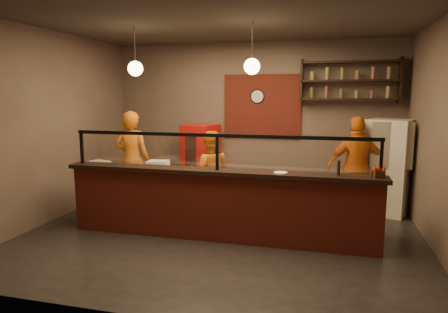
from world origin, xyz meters
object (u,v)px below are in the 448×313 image
(red_cooler, at_px, (201,161))
(cook_mid, at_px, (210,173))
(fridge, at_px, (388,167))
(condiment_caddy, at_px, (379,174))
(pepper_mill, at_px, (339,168))
(cook_right, at_px, (357,167))
(wall_clock, at_px, (257,96))
(cook_left, at_px, (132,159))
(pizza_dough, at_px, (221,173))

(red_cooler, bearing_deg, cook_mid, -47.71)
(fridge, relative_size, condiment_caddy, 10.30)
(fridge, xyz_separation_m, pepper_mill, (-0.91, -2.05, 0.31))
(red_cooler, bearing_deg, cook_right, 3.89)
(wall_clock, distance_m, cook_mid, 2.09)
(cook_left, relative_size, cook_mid, 1.23)
(cook_mid, distance_m, pepper_mill, 2.54)
(condiment_caddy, bearing_deg, wall_clock, 127.50)
(red_cooler, xyz_separation_m, pizza_dough, (0.97, -1.94, 0.15))
(fridge, height_order, pepper_mill, fridge)
(cook_right, xyz_separation_m, pizza_dough, (-2.12, -1.23, 0.02))
(cook_left, xyz_separation_m, condiment_caddy, (4.25, -1.31, 0.19))
(cook_mid, relative_size, red_cooler, 0.99)
(cook_left, relative_size, fridge, 1.08)
(pizza_dough, distance_m, pepper_mill, 1.85)
(cook_left, height_order, condiment_caddy, cook_left)
(red_cooler, height_order, pepper_mill, red_cooler)
(pepper_mill, bearing_deg, fridge, 66.11)
(wall_clock, height_order, cook_left, wall_clock)
(red_cooler, bearing_deg, wall_clock, 32.05)
(cook_mid, bearing_deg, cook_left, -15.15)
(cook_mid, relative_size, pizza_dough, 3.10)
(fridge, distance_m, condiment_caddy, 2.11)
(cook_mid, height_order, cook_right, cook_right)
(wall_clock, xyz_separation_m, cook_right, (1.95, -1.02, -1.22))
(condiment_caddy, relative_size, pepper_mill, 0.83)
(red_cooler, xyz_separation_m, condiment_caddy, (3.24, -2.43, 0.35))
(cook_mid, distance_m, fridge, 3.19)
(pizza_dough, xyz_separation_m, condiment_caddy, (2.27, -0.49, 0.20))
(cook_mid, bearing_deg, condiment_caddy, 141.76)
(cook_right, relative_size, red_cooler, 1.17)
(cook_left, bearing_deg, pizza_dough, 153.49)
(cook_left, bearing_deg, pepper_mill, 156.89)
(cook_right, xyz_separation_m, pepper_mill, (-0.36, -1.71, 0.28))
(fridge, height_order, condiment_caddy, fridge)
(cook_left, xyz_separation_m, cook_right, (4.10, 0.40, -0.04))
(pizza_dough, relative_size, condiment_caddy, 2.93)
(red_cooler, bearing_deg, fridge, 11.14)
(condiment_caddy, bearing_deg, cook_right, 95.01)
(cook_left, xyz_separation_m, pizza_dough, (1.98, -0.82, -0.01))
(wall_clock, distance_m, pizza_dough, 2.55)
(cook_right, bearing_deg, fridge, -159.87)
(wall_clock, height_order, pizza_dough, wall_clock)
(wall_clock, bearing_deg, pepper_mill, -59.80)
(red_cooler, distance_m, pepper_mill, 3.67)
(cook_left, bearing_deg, fridge, -174.72)
(fridge, xyz_separation_m, condiment_caddy, (-0.40, -2.06, 0.25))
(pepper_mill, bearing_deg, wall_clock, 120.20)
(fridge, bearing_deg, red_cooler, -163.55)
(condiment_caddy, height_order, pepper_mill, pepper_mill)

